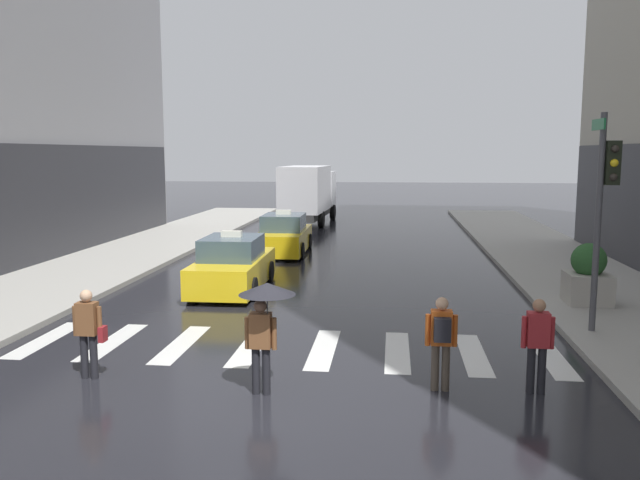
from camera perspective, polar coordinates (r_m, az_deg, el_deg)
ground_plane at (r=10.94m, az=-5.59°, el=-14.20°), size 160.00×160.00×0.00m
crosswalk_markings at (r=13.72m, az=-2.94°, el=-9.56°), size 11.30×2.80×0.01m
traffic_light_pole at (r=15.20m, az=24.04°, el=3.97°), size 0.44×0.84×4.80m
taxi_lead at (r=19.30m, az=-7.78°, el=-2.33°), size 1.99×4.57×1.80m
taxi_second at (r=26.04m, az=-3.22°, el=0.35°), size 2.00×4.57×1.80m
box_truck at (r=36.70m, az=-1.06°, el=4.29°), size 2.56×7.63×3.35m
pedestrian_with_umbrella at (r=10.81m, az=-4.94°, el=-6.02°), size 0.96×0.96×1.94m
pedestrian_with_backpack at (r=11.25m, az=10.77°, el=-8.45°), size 0.55×0.43×1.65m
pedestrian_with_handbag at (r=12.41m, az=-19.94°, el=-7.43°), size 0.60×0.24×1.65m
pedestrian_plain_coat at (r=11.58m, az=18.83°, el=-8.44°), size 0.55×0.24×1.65m
planter_near_corner at (r=18.24m, az=22.78°, el=-2.99°), size 1.10×1.10×1.60m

